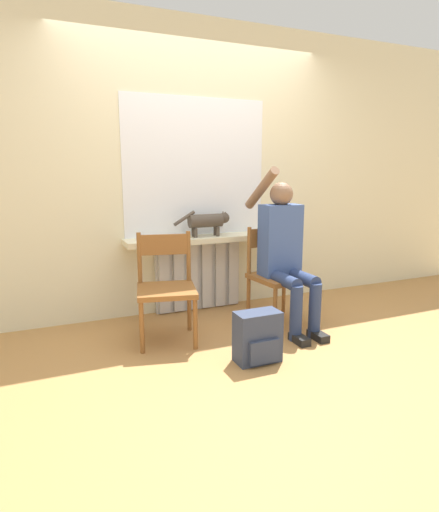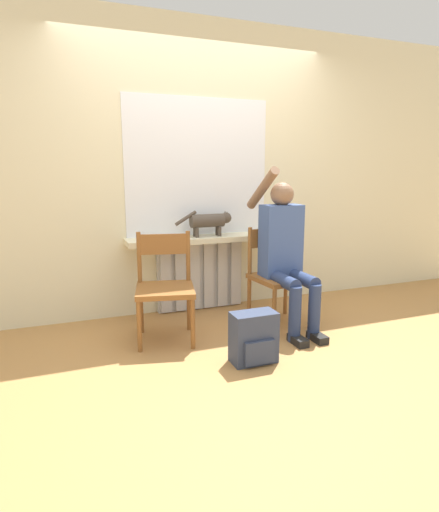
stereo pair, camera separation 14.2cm
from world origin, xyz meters
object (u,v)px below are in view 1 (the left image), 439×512
(backpack, at_px, (258,337))
(chair_left, at_px, (166,286))
(cat, at_px, (208,221))
(person, at_px, (285,249))
(chair_right, at_px, (278,274))

(backpack, bearing_deg, chair_left, 125.89)
(cat, bearing_deg, chair_left, -138.06)
(cat, relative_size, backpack, 1.50)
(cat, bearing_deg, person, -53.03)
(chair_left, distance_m, backpack, 0.86)
(cat, bearing_deg, backpack, -94.52)
(chair_left, distance_m, cat, 0.88)
(chair_left, bearing_deg, backpack, -41.30)
(backpack, bearing_deg, cat, 85.48)
(person, xyz_separation_m, backpack, (-0.55, -0.56, -0.51))
(chair_right, xyz_separation_m, cat, (-0.46, 0.51, 0.44))
(person, bearing_deg, chair_left, 174.33)
(chair_left, distance_m, chair_right, 1.03)
(chair_right, height_order, backpack, chair_right)
(person, distance_m, backpack, 0.94)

